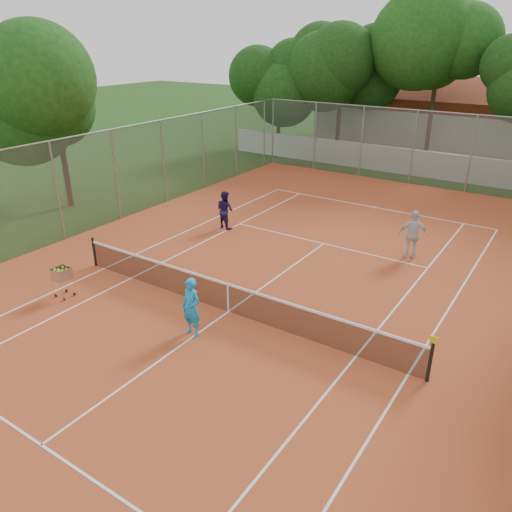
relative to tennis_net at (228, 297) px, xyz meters
The scene contains 12 objects.
ground 0.51m from the tennis_net, ahead, with size 120.00×120.00×0.00m, color #16380F.
court_pad 0.50m from the tennis_net, ahead, with size 18.00×34.00×0.02m, color #B44A23.
court_lines 0.49m from the tennis_net, ahead, with size 10.98×23.78×0.01m, color white.
tennis_net is the anchor object (origin of this frame).
perimeter_fence 1.49m from the tennis_net, ahead, with size 18.00×34.00×4.00m, color slate.
boundary_wall 19.00m from the tennis_net, 90.00° to the left, with size 26.00×0.30×1.50m, color silver.
clubhouse 29.12m from the tennis_net, 93.95° to the left, with size 16.40×9.00×4.40m, color beige.
tropical_trees 22.45m from the tennis_net, 90.00° to the left, with size 29.00×19.00×10.00m, color black.
player_near 1.60m from the tennis_net, 92.97° to the right, with size 0.62×0.41×1.71m, color #1891D2.
player_far_left 7.18m from the tennis_net, 127.51° to the left, with size 0.79×0.62×1.63m, color #1D1849.
player_far_right 7.72m from the tennis_net, 64.75° to the left, with size 1.07×0.45×1.83m, color silver.
ball_hopper 5.33m from the tennis_net, 156.83° to the right, with size 0.52×0.52×1.08m, color #B7B7BE.
Camera 1 is at (7.89, -10.39, 7.65)m, focal length 35.00 mm.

